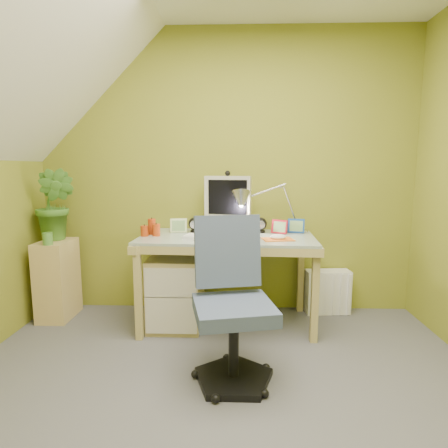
{
  "coord_description": "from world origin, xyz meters",
  "views": [
    {
      "loc": [
        0.09,
        -1.64,
        1.25
      ],
      "look_at": [
        0.0,
        1.0,
        0.85
      ],
      "focal_mm": 30.0,
      "sensor_mm": 36.0,
      "label": 1
    }
  ],
  "objects_px": {
    "desk_lamp": "(283,197)",
    "task_chair": "(234,308)",
    "monitor": "(228,201)",
    "desk": "(227,281)",
    "radiator": "(327,292)",
    "side_ledge": "(57,279)",
    "potted_plant": "(55,205)"
  },
  "relations": [
    {
      "from": "desk_lamp",
      "to": "task_chair",
      "type": "distance_m",
      "value": 1.21
    },
    {
      "from": "monitor",
      "to": "desk_lamp",
      "type": "bearing_deg",
      "value": 12.68
    },
    {
      "from": "desk_lamp",
      "to": "task_chair",
      "type": "relative_size",
      "value": 0.64
    },
    {
      "from": "desk",
      "to": "monitor",
      "type": "height_order",
      "value": "monitor"
    },
    {
      "from": "monitor",
      "to": "radiator",
      "type": "xyz_separation_m",
      "value": [
        0.86,
        0.09,
        -0.79
      ]
    },
    {
      "from": "task_chair",
      "to": "side_ledge",
      "type": "bearing_deg",
      "value": 136.31
    },
    {
      "from": "desk_lamp",
      "to": "potted_plant",
      "type": "height_order",
      "value": "desk_lamp"
    },
    {
      "from": "potted_plant",
      "to": "desk",
      "type": "bearing_deg",
      "value": -5.79
    },
    {
      "from": "monitor",
      "to": "radiator",
      "type": "relative_size",
      "value": 1.38
    },
    {
      "from": "side_ledge",
      "to": "radiator",
      "type": "height_order",
      "value": "side_ledge"
    },
    {
      "from": "desk_lamp",
      "to": "side_ledge",
      "type": "xyz_separation_m",
      "value": [
        -1.87,
        -0.09,
        -0.68
      ]
    },
    {
      "from": "desk",
      "to": "radiator",
      "type": "xyz_separation_m",
      "value": [
        0.86,
        0.27,
        -0.17
      ]
    },
    {
      "from": "desk",
      "to": "desk_lamp",
      "type": "relative_size",
      "value": 2.33
    },
    {
      "from": "desk_lamp",
      "to": "side_ledge",
      "type": "height_order",
      "value": "desk_lamp"
    },
    {
      "from": "monitor",
      "to": "potted_plant",
      "type": "bearing_deg",
      "value": -165.85
    },
    {
      "from": "monitor",
      "to": "desk_lamp",
      "type": "height_order",
      "value": "desk_lamp"
    },
    {
      "from": "desk_lamp",
      "to": "potted_plant",
      "type": "bearing_deg",
      "value": -168.77
    },
    {
      "from": "desk_lamp",
      "to": "radiator",
      "type": "xyz_separation_m",
      "value": [
        0.41,
        0.09,
        -0.82
      ]
    },
    {
      "from": "desk_lamp",
      "to": "radiator",
      "type": "distance_m",
      "value": 0.93
    },
    {
      "from": "desk_lamp",
      "to": "potted_plant",
      "type": "relative_size",
      "value": 0.98
    },
    {
      "from": "monitor",
      "to": "task_chair",
      "type": "bearing_deg",
      "value": -73.87
    },
    {
      "from": "desk_lamp",
      "to": "radiator",
      "type": "bearing_deg",
      "value": 22.39
    },
    {
      "from": "task_chair",
      "to": "monitor",
      "type": "bearing_deg",
      "value": 81.61
    },
    {
      "from": "side_ledge",
      "to": "potted_plant",
      "type": "relative_size",
      "value": 1.1
    },
    {
      "from": "monitor",
      "to": "side_ledge",
      "type": "relative_size",
      "value": 0.79
    },
    {
      "from": "desk_lamp",
      "to": "task_chair",
      "type": "height_order",
      "value": "desk_lamp"
    },
    {
      "from": "side_ledge",
      "to": "desk",
      "type": "bearing_deg",
      "value": -3.79
    },
    {
      "from": "desk",
      "to": "potted_plant",
      "type": "bearing_deg",
      "value": 176.8
    },
    {
      "from": "monitor",
      "to": "side_ledge",
      "type": "height_order",
      "value": "monitor"
    },
    {
      "from": "desk",
      "to": "desk_lamp",
      "type": "xyz_separation_m",
      "value": [
        0.45,
        0.18,
        0.65
      ]
    },
    {
      "from": "desk",
      "to": "potted_plant",
      "type": "height_order",
      "value": "potted_plant"
    },
    {
      "from": "desk",
      "to": "radiator",
      "type": "bearing_deg",
      "value": 19.96
    }
  ]
}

